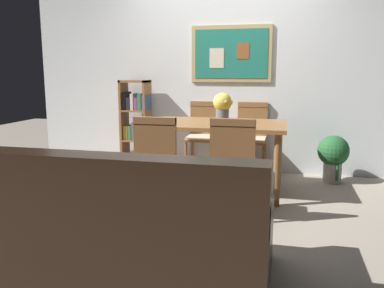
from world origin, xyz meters
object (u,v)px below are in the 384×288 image
(dining_table, at_px, (216,131))
(dining_chair_near_left, at_px, (159,157))
(bookshelf, at_px, (136,128))
(tv_remote, at_px, (246,121))
(dining_chair_far_right, at_px, (252,132))
(dining_chair_far_left, at_px, (203,130))
(leather_couch, at_px, (127,228))
(flower_vase, at_px, (223,106))
(dining_chair_near_right, at_px, (234,160))
(potted_ivy, at_px, (333,155))

(dining_table, distance_m, dining_chair_near_left, 0.94)
(bookshelf, bearing_deg, tv_remote, -23.69)
(dining_chair_far_right, bearing_deg, dining_chair_near_left, -111.80)
(dining_chair_far_left, bearing_deg, bookshelf, -173.47)
(leather_couch, distance_m, flower_vase, 2.06)
(dining_table, xyz_separation_m, dining_chair_near_right, (0.30, -0.82, -0.12))
(dining_chair_near_left, distance_m, dining_chair_far_left, 1.71)
(bookshelf, bearing_deg, dining_chair_near_right, -46.32)
(tv_remote, bearing_deg, leather_couch, -104.63)
(dining_chair_near_left, bearing_deg, potted_ivy, 42.28)
(leather_couch, distance_m, bookshelf, 2.90)
(dining_table, bearing_deg, dining_chair_far_right, 70.05)
(dining_table, height_order, tv_remote, tv_remote)
(tv_remote, bearing_deg, flower_vase, -153.52)
(flower_vase, distance_m, tv_remote, 0.32)
(dining_chair_far_right, distance_m, tv_remote, 0.79)
(dining_table, xyz_separation_m, dining_chair_near_left, (-0.37, -0.86, -0.12))
(dining_chair_near_right, xyz_separation_m, tv_remote, (0.01, 0.91, 0.23))
(dining_table, bearing_deg, dining_chair_far_left, 110.58)
(dining_chair_near_left, relative_size, leather_couch, 0.51)
(dining_chair_near_right, relative_size, potted_ivy, 1.52)
(dining_chair_near_right, height_order, potted_ivy, dining_chair_near_right)
(flower_vase, relative_size, tv_remote, 2.05)
(dining_chair_far_right, height_order, leather_couch, dining_chair_far_right)
(dining_chair_near_right, distance_m, dining_chair_far_left, 1.79)
(bookshelf, distance_m, potted_ivy, 2.50)
(flower_vase, bearing_deg, tv_remote, 26.48)
(dining_chair_near_right, height_order, bookshelf, bookshelf)
(potted_ivy, xyz_separation_m, tv_remote, (-0.97, -0.56, 0.44))
(dining_table, relative_size, dining_chair_far_right, 1.63)
(dining_chair_near_right, relative_size, dining_chair_far_left, 1.00)
(dining_chair_far_left, bearing_deg, flower_vase, -66.15)
(dining_chair_near_right, distance_m, bookshelf, 2.18)
(dining_chair_near_right, xyz_separation_m, leather_couch, (-0.53, -1.14, -0.22))
(tv_remote, bearing_deg, potted_ivy, 29.85)
(dining_chair_far_left, bearing_deg, potted_ivy, -7.38)
(dining_chair_far_right, xyz_separation_m, bookshelf, (-1.51, -0.09, 0.02))
(dining_chair_far_right, relative_size, potted_ivy, 1.52)
(leather_couch, height_order, bookshelf, bookshelf)
(bookshelf, height_order, flower_vase, bookshelf)
(leather_couch, relative_size, tv_remote, 11.50)
(dining_table, height_order, dining_chair_far_left, dining_chair_far_left)
(potted_ivy, relative_size, flower_vase, 1.87)
(potted_ivy, bearing_deg, dining_chair_far_left, 172.62)
(dining_chair_far_right, xyz_separation_m, tv_remote, (0.00, -0.76, 0.23))
(dining_chair_far_right, xyz_separation_m, dining_chair_near_right, (-0.01, -1.67, 0.00))
(flower_vase, bearing_deg, dining_table, 157.71)
(flower_vase, bearing_deg, bookshelf, 148.46)
(potted_ivy, distance_m, tv_remote, 1.20)
(dining_chair_near_right, height_order, flower_vase, flower_vase)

